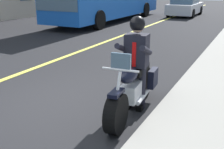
# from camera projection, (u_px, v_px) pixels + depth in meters

# --- Properties ---
(ground_plane) EXTENTS (80.00, 80.00, 0.00)m
(ground_plane) POSITION_uv_depth(u_px,v_px,m) (49.00, 105.00, 5.50)
(ground_plane) COLOR black
(motorcycle_main) EXTENTS (2.22, 0.72, 1.26)m
(motorcycle_main) POSITION_uv_depth(u_px,v_px,m) (133.00, 89.00, 5.10)
(motorcycle_main) COLOR black
(motorcycle_main) RESTS_ON ground_plane
(rider_main) EXTENTS (0.66, 0.59, 1.74)m
(rider_main) POSITION_uv_depth(u_px,v_px,m) (136.00, 55.00, 5.09)
(rider_main) COLOR black
(rider_main) RESTS_ON ground_plane
(car_silver) EXTENTS (4.60, 1.92, 1.40)m
(car_silver) POSITION_uv_depth(u_px,v_px,m) (185.00, 6.00, 20.77)
(car_silver) COLOR silver
(car_silver) RESTS_ON ground_plane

